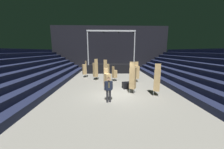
{
  "coord_description": "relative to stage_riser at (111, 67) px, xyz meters",
  "views": [
    {
      "loc": [
        -0.61,
        -9.45,
        3.37
      ],
      "look_at": [
        -0.21,
        0.89,
        1.4
      ],
      "focal_mm": 19.95,
      "sensor_mm": 36.0,
      "label": 1
    }
  ],
  "objects": [
    {
      "name": "chair_stack_front_right",
      "position": [
        1.4,
        -10.59,
        0.56
      ],
      "size": [
        0.6,
        0.6,
        2.56
      ],
      "rotation": [
        0.0,
        0.0,
        5.75
      ],
      "color": "#B2B5BA",
      "rests_on": "ground_plane"
    },
    {
      "name": "chair_stack_mid_right",
      "position": [
        -0.7,
        -7.15,
        0.52
      ],
      "size": [
        0.62,
        0.62,
        2.48
      ],
      "rotation": [
        0.0,
        0.0,
        5.65
      ],
      "color": "#B2B5BA",
      "rests_on": "ground_plane"
    },
    {
      "name": "chair_stack_front_left",
      "position": [
        2.6,
        -6.87,
        0.39
      ],
      "size": [
        0.48,
        0.48,
        2.22
      ],
      "rotation": [
        0.0,
        0.0,
        3.24
      ],
      "color": "#B2B5BA",
      "rests_on": "ground_plane"
    },
    {
      "name": "man_with_tie",
      "position": [
        -0.53,
        -12.29,
        0.24
      ],
      "size": [
        0.57,
        0.31,
        1.7
      ],
      "rotation": [
        0.0,
        0.0,
        3.37
      ],
      "color": "black",
      "rests_on": "ground_plane"
    },
    {
      "name": "ground_plane",
      "position": [
        0.0,
        -10.68,
        -0.77
      ],
      "size": [
        22.0,
        30.0,
        0.1
      ],
      "primitive_type": "cube",
      "color": "gray"
    },
    {
      "name": "equipment_road_case",
      "position": [
        1.23,
        -9.23,
        -0.43
      ],
      "size": [
        1.0,
        0.77,
        0.57
      ],
      "primitive_type": "cube",
      "rotation": [
        0.0,
        0.0,
        0.21
      ],
      "color": "black",
      "rests_on": "ground_plane"
    },
    {
      "name": "arena_end_wall",
      "position": [
        0.0,
        4.32,
        3.28
      ],
      "size": [
        22.0,
        0.3,
        8.0
      ],
      "primitive_type": "cube",
      "color": "black",
      "rests_on": "ground_plane"
    },
    {
      "name": "bleacher_bank_left",
      "position": [
        -8.0,
        -9.68,
        1.08
      ],
      "size": [
        6.0,
        24.0,
        3.6
      ],
      "rotation": [
        0.0,
        0.0,
        1.57
      ],
      "color": "#191E38",
      "rests_on": "ground_plane"
    },
    {
      "name": "chair_stack_mid_centre",
      "position": [
        3.1,
        -11.23,
        0.52
      ],
      "size": [
        0.58,
        0.58,
        2.48
      ],
      "rotation": [
        0.0,
        0.0,
        5.87
      ],
      "color": "#B2B5BA",
      "rests_on": "ground_plane"
    },
    {
      "name": "stage_riser",
      "position": [
        0.0,
        0.0,
        0.0
      ],
      "size": [
        7.34,
        3.56,
        6.29
      ],
      "color": "black",
      "rests_on": "ground_plane"
    },
    {
      "name": "chair_stack_rear_centre",
      "position": [
        -0.62,
        -9.94,
        0.26
      ],
      "size": [
        0.61,
        0.61,
        1.96
      ],
      "rotation": [
        0.0,
        0.0,
        3.75
      ],
      "color": "#B2B5BA",
      "rests_on": "ground_plane"
    },
    {
      "name": "chair_stack_rear_right",
      "position": [
        -3.54,
        -4.23,
        0.35
      ],
      "size": [
        0.59,
        0.59,
        2.14
      ],
      "rotation": [
        0.0,
        0.0,
        2.03
      ],
      "color": "#B2B5BA",
      "rests_on": "ground_plane"
    },
    {
      "name": "bleacher_bank_right",
      "position": [
        8.0,
        -9.68,
        1.08
      ],
      "size": [
        6.0,
        24.0,
        3.6
      ],
      "rotation": [
        0.0,
        0.0,
        -1.57
      ],
      "color": "#191E38",
      "rests_on": "ground_plane"
    },
    {
      "name": "chair_stack_rear_left",
      "position": [
        -1.99,
        -5.79,
        0.52
      ],
      "size": [
        0.61,
        0.61,
        2.48
      ],
      "rotation": [
        0.0,
        0.0,
        0.62
      ],
      "color": "#B2B5BA",
      "rests_on": "ground_plane"
    },
    {
      "name": "chair_stack_mid_left",
      "position": [
        0.2,
        -6.43,
        0.14
      ],
      "size": [
        0.6,
        0.6,
        1.71
      ],
      "rotation": [
        0.0,
        0.0,
        5.25
      ],
      "color": "#B2B5BA",
      "rests_on": "ground_plane"
    }
  ]
}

